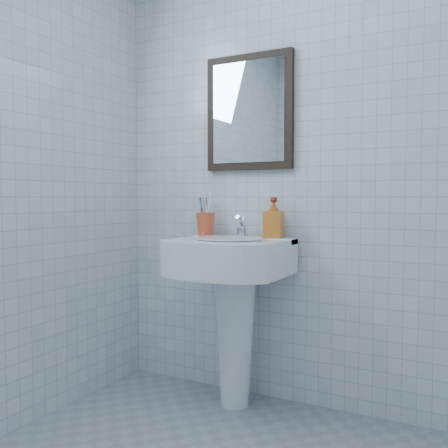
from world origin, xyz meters
The scene contains 6 objects.
wall_back centered at (0.00, 1.20, 1.25)m, with size 2.20×0.02×2.50m, color silver.
washbasin centered at (-0.32, 0.99, 0.60)m, with size 0.58×0.42×0.89m.
faucet centered at (-0.32, 1.09, 0.93)m, with size 0.05×0.10×0.12m.
toothbrush_cup centered at (-0.55, 1.10, 0.94)m, with size 0.10×0.10×0.12m, color #DB4925, non-canonical shape.
soap_dispenser centered at (-0.15, 1.11, 0.99)m, with size 0.09×0.09×0.21m, color #B84911.
wall_mirror centered at (-0.32, 1.18, 1.55)m, with size 0.50×0.04×0.62m.
Camera 1 is at (0.83, -1.28, 1.09)m, focal length 40.00 mm.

